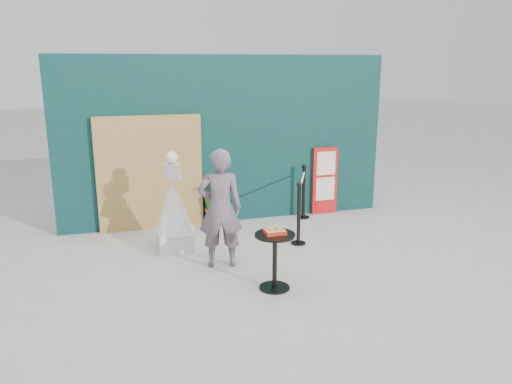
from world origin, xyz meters
TOP-DOWN VIEW (x-y plane):
  - ground at (0.00, 0.00)m, footprint 60.00×60.00m
  - back_wall at (0.00, 3.15)m, footprint 6.00×0.30m
  - bamboo_fence at (-1.40, 2.94)m, footprint 1.80×0.08m
  - woman at (-0.60, 0.97)m, footprint 0.69×0.51m
  - menu_board at (1.90, 2.95)m, footprint 0.50×0.07m
  - statue at (-1.15, 1.84)m, footprint 0.61×0.61m
  - cafe_table at (-0.09, 0.02)m, footprint 0.52×0.52m
  - food_basket at (-0.09, 0.02)m, footprint 0.26×0.19m
  - planter at (-0.29, 2.83)m, footprint 0.53×0.46m
  - stanchion_barrier at (1.10, 2.14)m, footprint 0.84×1.54m

SIDE VIEW (x-z plane):
  - ground at x=0.00m, z-range 0.00..0.00m
  - stanchion_barrier at x=1.10m, z-range -0.02..1.01m
  - cafe_table at x=-0.09m, z-range 0.12..0.87m
  - planter at x=-0.29m, z-range 0.07..0.98m
  - statue at x=-1.15m, z-range -0.14..1.42m
  - menu_board at x=1.90m, z-range 0.00..1.30m
  - food_basket at x=-0.09m, z-range 0.73..0.84m
  - woman at x=-0.60m, z-range 0.00..1.72m
  - bamboo_fence at x=-1.40m, z-range 0.00..2.00m
  - back_wall at x=0.00m, z-range 0.00..3.00m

